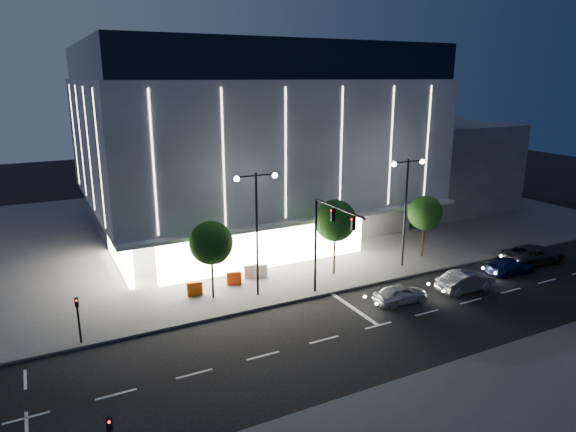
% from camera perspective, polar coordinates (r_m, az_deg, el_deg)
% --- Properties ---
extents(ground, '(160.00, 160.00, 0.00)m').
position_cam_1_polar(ground, '(33.70, 5.67, -11.68)').
color(ground, black).
rests_on(ground, ground).
extents(sidewalk_museum, '(70.00, 40.00, 0.15)m').
position_cam_1_polar(sidewalk_museum, '(55.73, -3.33, -0.58)').
color(sidewalk_museum, '#474747').
rests_on(sidewalk_museum, ground).
extents(sidewalk_near, '(70.00, 10.00, 0.15)m').
position_cam_1_polar(sidewalk_near, '(29.40, 28.07, -17.72)').
color(sidewalk_near, '#474747').
rests_on(sidewalk_near, ground).
extents(museum, '(30.00, 25.80, 18.00)m').
position_cam_1_polar(museum, '(51.64, -4.79, 8.56)').
color(museum, '#4C4C51').
rests_on(museum, ground).
extents(annex_building, '(16.00, 20.00, 10.00)m').
position_cam_1_polar(annex_building, '(65.78, 13.66, 5.85)').
color(annex_building, '#4C4C51').
rests_on(annex_building, ground).
extents(traffic_mast, '(0.33, 5.89, 7.07)m').
position_cam_1_polar(traffic_mast, '(34.95, 4.31, -1.76)').
color(traffic_mast, black).
rests_on(traffic_mast, ground).
extents(street_lamp_west, '(3.16, 0.36, 9.00)m').
position_cam_1_polar(street_lamp_west, '(35.18, -3.50, -0.05)').
color(street_lamp_west, black).
rests_on(street_lamp_west, ground).
extents(street_lamp_east, '(3.16, 0.36, 9.00)m').
position_cam_1_polar(street_lamp_east, '(41.94, 12.99, 2.08)').
color(street_lamp_east, black).
rests_on(street_lamp_east, ground).
extents(ped_signal_far, '(0.22, 0.24, 3.00)m').
position_cam_1_polar(ped_signal_far, '(32.51, -22.30, -10.17)').
color(ped_signal_far, black).
rests_on(ped_signal_far, ground).
extents(tree_left, '(3.02, 3.02, 5.72)m').
position_cam_1_polar(tree_left, '(35.63, -8.50, -3.23)').
color(tree_left, black).
rests_on(tree_left, ground).
extents(tree_mid, '(3.25, 3.25, 6.15)m').
position_cam_1_polar(tree_mid, '(39.68, 5.27, -0.75)').
color(tree_mid, black).
rests_on(tree_mid, ground).
extents(tree_right, '(2.91, 2.91, 5.51)m').
position_cam_1_polar(tree_right, '(45.12, 14.97, 0.15)').
color(tree_right, black).
rests_on(tree_right, ground).
extents(car_lead, '(3.98, 1.83, 1.32)m').
position_cam_1_polar(car_lead, '(36.78, 12.39, -8.45)').
color(car_lead, silver).
rests_on(car_lead, ground).
extents(car_second, '(4.61, 1.67, 1.51)m').
position_cam_1_polar(car_second, '(39.99, 19.17, -6.85)').
color(car_second, '#9D9FA4').
rests_on(car_second, ground).
extents(car_third, '(4.34, 1.95, 1.23)m').
position_cam_1_polar(car_third, '(44.73, 23.47, -5.13)').
color(car_third, '#141D4E').
rests_on(car_third, ground).
extents(car_fourth, '(5.75, 2.95, 1.55)m').
position_cam_1_polar(car_fourth, '(48.00, 25.60, -3.83)').
color(car_fourth, '#2F3035').
rests_on(car_fourth, ground).
extents(barrier_a, '(1.13, 0.47, 1.00)m').
position_cam_1_polar(barrier_a, '(37.38, -10.31, -7.96)').
color(barrier_a, '#E34D0C').
rests_on(barrier_a, sidewalk_museum).
extents(barrier_b, '(1.12, 0.60, 1.00)m').
position_cam_1_polar(barrier_b, '(40.09, -3.09, -6.10)').
color(barrier_b, white).
rests_on(barrier_b, sidewalk_museum).
extents(barrier_c, '(1.13, 0.52, 1.00)m').
position_cam_1_polar(barrier_c, '(38.81, -6.02, -6.90)').
color(barrier_c, '#F43F0D').
rests_on(barrier_c, sidewalk_museum).
extents(barrier_d, '(1.12, 0.35, 1.00)m').
position_cam_1_polar(barrier_d, '(40.05, -4.17, -6.14)').
color(barrier_d, '#BDBDBD').
rests_on(barrier_d, sidewalk_museum).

